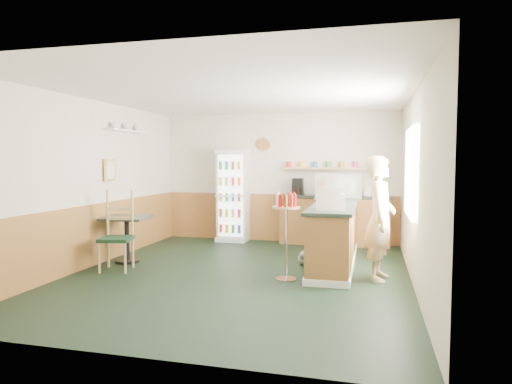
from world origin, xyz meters
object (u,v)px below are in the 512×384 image
(cafe_table, at_px, (127,230))
(drinks_fridge, at_px, (233,196))
(condiment_stand, at_px, (286,222))
(display_case, at_px, (339,187))
(shopkeeper, at_px, (380,218))
(cafe_chair, at_px, (119,228))
(cash_register, at_px, (330,202))

(cafe_table, bearing_deg, drinks_fridge, 65.06)
(drinks_fridge, height_order, condiment_stand, drinks_fridge)
(display_case, distance_m, condiment_stand, 2.09)
(shopkeeper, bearing_deg, display_case, 29.37)
(condiment_stand, bearing_deg, cafe_chair, 179.97)
(display_case, height_order, shopkeeper, shopkeeper)
(cash_register, xyz_separation_m, condiment_stand, (-0.60, -0.21, -0.28))
(drinks_fridge, relative_size, cash_register, 4.63)
(cash_register, distance_m, cafe_chair, 3.30)
(display_case, bearing_deg, cash_register, -90.00)
(display_case, height_order, cafe_table, display_case)
(cash_register, distance_m, cafe_table, 3.46)
(cash_register, relative_size, condiment_stand, 0.34)
(drinks_fridge, height_order, display_case, drinks_fridge)
(cafe_table, bearing_deg, cash_register, -4.11)
(cafe_chair, bearing_deg, display_case, 18.30)
(drinks_fridge, xyz_separation_m, cash_register, (2.28, -2.66, 0.16))
(drinks_fridge, bearing_deg, cafe_chair, -108.96)
(drinks_fridge, distance_m, cafe_table, 2.69)
(drinks_fridge, bearing_deg, display_case, -21.67)
(cash_register, bearing_deg, cafe_chair, 176.35)
(cash_register, relative_size, cafe_chair, 0.34)
(drinks_fridge, bearing_deg, condiment_stand, -59.68)
(display_case, height_order, condiment_stand, display_case)
(condiment_stand, bearing_deg, drinks_fridge, 120.32)
(cash_register, relative_size, shopkeeper, 0.24)
(drinks_fridge, xyz_separation_m, display_case, (2.28, -0.90, 0.27))
(shopkeeper, distance_m, cafe_chair, 3.98)
(drinks_fridge, bearing_deg, shopkeeper, -40.45)
(cash_register, relative_size, cafe_table, 0.53)
(cafe_table, relative_size, cafe_chair, 0.64)
(display_case, distance_m, cafe_chair, 3.86)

